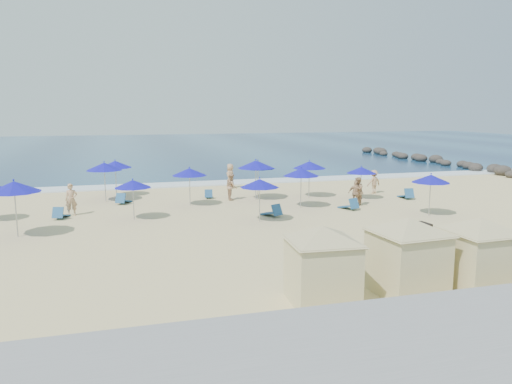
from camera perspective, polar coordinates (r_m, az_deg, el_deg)
ground at (r=24.62m, az=5.63°, el=-3.99°), size 160.00×160.00×0.00m
ocean at (r=77.96m, az=-9.45°, el=5.10°), size 160.00×80.00×0.06m
surf_line at (r=39.19m, az=-2.72°, el=1.10°), size 160.00×2.50×0.08m
rock_jetty at (r=57.73m, az=18.86°, el=3.60°), size 2.56×26.66×0.96m
trash_bin at (r=23.19m, az=18.23°, el=-4.31°), size 0.81×0.81×0.75m
cabana_0 at (r=14.90m, az=7.60°, el=-7.09°), size 4.07×4.07×2.56m
cabana_1 at (r=16.20m, az=16.97°, el=-5.89°), size 4.21×4.21×2.65m
cabana_2 at (r=17.29m, az=24.18°, el=-5.49°), size 4.12×4.12×2.58m
umbrella_1 at (r=24.65m, az=-25.93°, el=0.54°), size 2.32×2.32×2.64m
umbrella_2 at (r=32.35m, az=-16.96°, el=2.81°), size 2.23×2.23×2.54m
umbrella_3 at (r=26.57m, az=-13.91°, el=0.90°), size 1.91×1.91×2.17m
umbrella_4 at (r=29.80m, az=-7.62°, el=2.29°), size 2.07×2.07×2.35m
umbrella_5 at (r=31.47m, az=-0.03°, el=3.17°), size 2.30×2.30×2.62m
umbrella_6 at (r=25.31m, az=0.41°, el=1.01°), size 2.01×2.01×2.29m
umbrella_7 at (r=31.84m, az=0.22°, el=3.12°), size 2.23×2.23×2.54m
umbrella_8 at (r=29.11m, az=5.18°, el=2.27°), size 2.12×2.12×2.41m
umbrella_9 at (r=32.64m, az=6.12°, el=3.10°), size 2.16×2.16×2.46m
umbrella_10 at (r=32.48m, az=11.95°, el=2.46°), size 1.90×1.90×2.16m
umbrella_11 at (r=28.44m, az=19.36°, el=1.45°), size 2.03×2.03×2.32m
umbrella_12 at (r=34.11m, az=-15.80°, el=3.07°), size 2.16×2.16×2.46m
beach_chair_0 at (r=28.21m, az=-21.46°, el=-2.38°), size 0.86×1.35×0.69m
beach_chair_1 at (r=31.45m, az=-14.96°, el=-0.87°), size 1.07×1.42×0.71m
beach_chair_2 at (r=32.52m, az=-5.45°, el=-0.33°), size 0.67×1.18×0.61m
beach_chair_3 at (r=26.83m, az=1.91°, el=-2.29°), size 1.05×1.43×0.72m
beach_chair_4 at (r=29.16m, az=10.68°, el=-1.51°), size 0.88×1.39×0.71m
beach_chair_5 at (r=33.55m, az=16.84°, el=-0.32°), size 0.75×1.40×0.74m
beachgoer_0 at (r=28.74m, az=-20.35°, el=-0.82°), size 0.67×0.47×1.75m
beachgoer_1 at (r=31.72m, az=-2.81°, el=0.61°), size 0.70×0.87×1.69m
beachgoer_2 at (r=30.17m, az=11.34°, el=-0.15°), size 0.91×0.91×1.55m
beachgoer_3 at (r=35.08m, az=13.31°, el=1.15°), size 1.14×0.80×1.61m
beachgoer_4 at (r=36.49m, az=-2.96°, el=1.84°), size 0.89×1.04×1.79m
beachgoer_5 at (r=30.44m, az=11.52°, el=0.08°), size 1.01×1.05×1.71m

